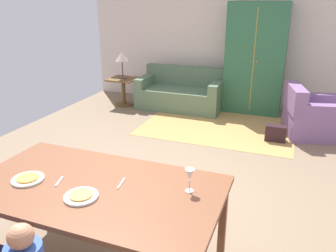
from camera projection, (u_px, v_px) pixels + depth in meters
name	position (u px, v px, depth m)	size (l,w,h in m)	color
ground_plane	(193.00, 171.00, 4.40)	(6.61, 6.41, 0.02)	#806A51
back_wall	(241.00, 40.00, 6.77)	(6.61, 0.10, 2.70)	beige
dining_table	(95.00, 192.00, 2.59)	(1.96, 1.07, 0.76)	brown
plate_near_man	(28.00, 179.00, 2.64)	(0.25, 0.25, 0.02)	silver
pizza_near_man	(28.00, 178.00, 2.64)	(0.17, 0.17, 0.01)	gold
plate_near_child	(81.00, 197.00, 2.41)	(0.25, 0.25, 0.02)	white
pizza_near_child	(81.00, 195.00, 2.41)	(0.17, 0.17, 0.01)	gold
wine_glass	(190.00, 176.00, 2.45)	(0.07, 0.07, 0.19)	silver
fork	(59.00, 181.00, 2.62)	(0.02, 0.15, 0.01)	silver
knife	(121.00, 183.00, 2.60)	(0.01, 0.17, 0.01)	silver
area_rug	(217.00, 127.00, 5.92)	(2.60, 1.80, 0.01)	tan
couch	(181.00, 93.00, 6.89)	(1.71, 0.86, 0.82)	#597356
armchair	(311.00, 116.00, 5.47)	(1.03, 1.02, 0.82)	#845E90
armoire	(255.00, 59.00, 6.41)	(1.10, 0.59, 2.10)	#2E6944
side_table	(123.00, 88.00, 7.04)	(0.56, 0.56, 0.58)	brown
table_lamp	(122.00, 58.00, 6.81)	(0.26, 0.26, 0.54)	#513D3B
handbag	(276.00, 133.00, 5.28)	(0.32, 0.16, 0.26)	black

